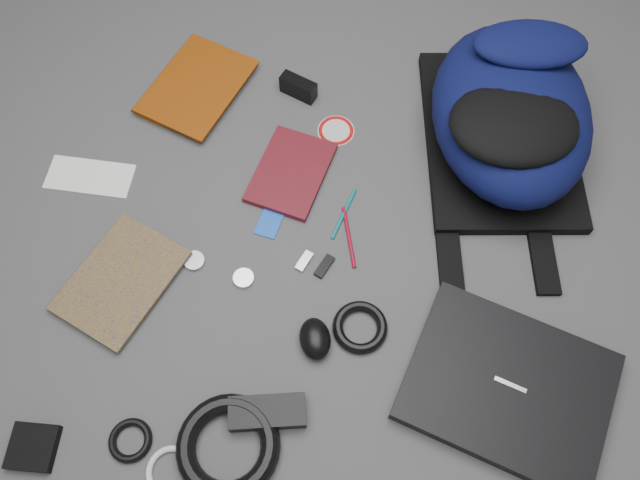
# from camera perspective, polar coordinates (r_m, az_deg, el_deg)

# --- Properties ---
(ground) EXTENTS (4.00, 4.00, 0.00)m
(ground) POSITION_cam_1_polar(r_m,az_deg,el_deg) (1.37, 0.00, -0.36)
(ground) COLOR #4F4F51
(ground) RESTS_ON ground
(backpack) EXTENTS (0.44, 0.59, 0.23)m
(backpack) POSITION_cam_1_polar(r_m,az_deg,el_deg) (1.48, 17.03, 11.08)
(backpack) COLOR black
(backpack) RESTS_ON ground
(laptop) EXTENTS (0.45, 0.39, 0.04)m
(laptop) POSITION_cam_1_polar(r_m,az_deg,el_deg) (1.30, 16.78, -12.73)
(laptop) COLOR black
(laptop) RESTS_ON ground
(textbook_red) EXTENTS (0.28, 0.32, 0.03)m
(textbook_red) POSITION_cam_1_polar(r_m,az_deg,el_deg) (1.66, -14.21, 14.65)
(textbook_red) COLOR #752E06
(textbook_red) RESTS_ON ground
(comic_book) EXTENTS (0.27, 0.31, 0.02)m
(comic_book) POSITION_cam_1_polar(r_m,az_deg,el_deg) (1.44, -20.56, -1.74)
(comic_book) COLOR #B9900D
(comic_book) RESTS_ON ground
(envelope) EXTENTS (0.20, 0.09, 0.00)m
(envelope) POSITION_cam_1_polar(r_m,az_deg,el_deg) (1.55, -20.30, 5.47)
(envelope) COLOR white
(envelope) RESTS_ON ground
(dvd_case) EXTENTS (0.20, 0.24, 0.02)m
(dvd_case) POSITION_cam_1_polar(r_m,az_deg,el_deg) (1.45, -2.67, 6.18)
(dvd_case) COLOR #4A0E14
(dvd_case) RESTS_ON ground
(compact_camera) EXTENTS (0.10, 0.06, 0.05)m
(compact_camera) POSITION_cam_1_polar(r_m,az_deg,el_deg) (1.57, -1.99, 13.77)
(compact_camera) COLOR black
(compact_camera) RESTS_ON ground
(sticker_disc) EXTENTS (0.10, 0.10, 0.00)m
(sticker_disc) POSITION_cam_1_polar(r_m,az_deg,el_deg) (1.52, 1.47, 9.94)
(sticker_disc) COLOR silver
(sticker_disc) RESTS_ON ground
(pen_teal) EXTENTS (0.04, 0.13, 0.01)m
(pen_teal) POSITION_cam_1_polar(r_m,az_deg,el_deg) (1.40, 2.19, 2.43)
(pen_teal) COLOR #0D7576
(pen_teal) RESTS_ON ground
(pen_red) EXTENTS (0.05, 0.15, 0.01)m
(pen_red) POSITION_cam_1_polar(r_m,az_deg,el_deg) (1.37, 2.66, 0.29)
(pen_red) COLOR maroon
(pen_red) RESTS_ON ground
(id_badge) EXTENTS (0.06, 0.08, 0.00)m
(id_badge) POSITION_cam_1_polar(r_m,az_deg,el_deg) (1.40, -4.62, 1.65)
(id_badge) COLOR blue
(id_badge) RESTS_ON ground
(usb_black) EXTENTS (0.04, 0.06, 0.01)m
(usb_black) POSITION_cam_1_polar(r_m,az_deg,el_deg) (1.34, 0.40, -2.41)
(usb_black) COLOR black
(usb_black) RESTS_ON ground
(usb_silver) EXTENTS (0.04, 0.05, 0.01)m
(usb_silver) POSITION_cam_1_polar(r_m,az_deg,el_deg) (1.35, -1.45, -1.96)
(usb_silver) COLOR #B3B3B6
(usb_silver) RESTS_ON ground
(mouse) EXTENTS (0.09, 0.10, 0.05)m
(mouse) POSITION_cam_1_polar(r_m,az_deg,el_deg) (1.27, -0.45, -9.02)
(mouse) COLOR black
(mouse) RESTS_ON ground
(headphone_left) EXTENTS (0.06, 0.06, 0.01)m
(headphone_left) POSITION_cam_1_polar(r_m,az_deg,el_deg) (1.38, -11.41, -1.89)
(headphone_left) COLOR #A9A9AB
(headphone_left) RESTS_ON ground
(headphone_right) EXTENTS (0.04, 0.04, 0.01)m
(headphone_right) POSITION_cam_1_polar(r_m,az_deg,el_deg) (1.34, -7.00, -3.49)
(headphone_right) COLOR silver
(headphone_right) RESTS_ON ground
(cable_coil) EXTENTS (0.15, 0.15, 0.02)m
(cable_coil) POSITION_cam_1_polar(r_m,az_deg,el_deg) (1.29, 3.68, -7.95)
(cable_coil) COLOR black
(cable_coil) RESTS_ON ground
(power_brick) EXTENTS (0.16, 0.09, 0.04)m
(power_brick) POSITION_cam_1_polar(r_m,az_deg,el_deg) (1.25, -4.83, -15.42)
(power_brick) COLOR black
(power_brick) RESTS_ON ground
(power_cord_coil) EXTENTS (0.22, 0.22, 0.04)m
(power_cord_coil) POSITION_cam_1_polar(r_m,az_deg,el_deg) (1.24, -8.40, -18.16)
(power_cord_coil) COLOR black
(power_cord_coil) RESTS_ON ground
(pouch) EXTENTS (0.09, 0.09, 0.02)m
(pouch) POSITION_cam_1_polar(r_m,az_deg,el_deg) (1.35, -24.76, -16.82)
(pouch) COLOR black
(pouch) RESTS_ON ground
(earbud_coil) EXTENTS (0.11, 0.11, 0.02)m
(earbud_coil) POSITION_cam_1_polar(r_m,az_deg,el_deg) (1.30, -16.95, -17.12)
(earbud_coil) COLOR black
(earbud_coil) RESTS_ON ground
(white_cable_coil) EXTENTS (0.11, 0.11, 0.01)m
(white_cable_coil) POSITION_cam_1_polar(r_m,az_deg,el_deg) (1.27, -13.52, -19.85)
(white_cable_coil) COLOR silver
(white_cable_coil) RESTS_ON ground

